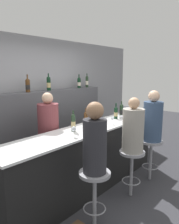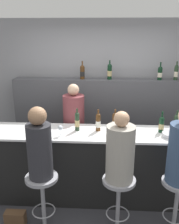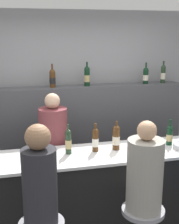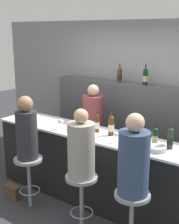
{
  "view_description": "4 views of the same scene",
  "coord_description": "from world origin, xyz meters",
  "px_view_note": "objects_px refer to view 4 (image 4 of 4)",
  "views": [
    {
      "loc": [
        -2.59,
        -1.91,
        1.95
      ],
      "look_at": [
        -0.05,
        0.23,
        1.32
      ],
      "focal_mm": 35.0,
      "sensor_mm": 36.0,
      "label": 1
    },
    {
      "loc": [
        0.07,
        -2.91,
        2.38
      ],
      "look_at": [
        -0.11,
        0.21,
        1.37
      ],
      "focal_mm": 40.0,
      "sensor_mm": 36.0,
      "label": 2
    },
    {
      "loc": [
        -0.8,
        -2.71,
        2.29
      ],
      "look_at": [
        -0.06,
        0.36,
        1.49
      ],
      "focal_mm": 50.0,
      "sensor_mm": 36.0,
      "label": 3
    },
    {
      "loc": [
        2.36,
        -3.06,
        2.43
      ],
      "look_at": [
        -0.03,
        0.22,
        1.36
      ],
      "focal_mm": 50.0,
      "sensor_mm": 36.0,
      "label": 4
    }
  ],
  "objects_px": {
    "handbag": "(13,192)",
    "guest_seated_right": "(134,160)",
    "wine_glass_1": "(116,136)",
    "bar_stool_left": "(29,169)",
    "bar_stool_right": "(132,206)",
    "wine_bottle_counter_1": "(97,123)",
    "bartender": "(93,138)",
    "wine_bottle_backbar_0": "(120,75)",
    "bar_stool_middle": "(81,188)",
    "wine_bottle_counter_4": "(170,138)",
    "wine_bottle_backbar_1": "(145,77)",
    "wine_bottle_counter_3": "(155,136)",
    "guest_seated_left": "(27,131)",
    "wine_bottle_counter_0": "(80,119)",
    "wine_glass_0": "(60,122)",
    "guest_seated_middle": "(81,148)",
    "wine_bottle_counter_2": "(111,125)",
    "metal_bowl": "(157,148)"
  },
  "relations": [
    {
      "from": "bar_stool_left",
      "to": "guest_seated_middle",
      "type": "height_order",
      "value": "guest_seated_middle"
    },
    {
      "from": "wine_bottle_counter_1",
      "to": "wine_glass_0",
      "type": "relative_size",
      "value": 2.09
    },
    {
      "from": "wine_glass_0",
      "to": "guest_seated_left",
      "type": "height_order",
      "value": "guest_seated_left"
    },
    {
      "from": "wine_bottle_counter_1",
      "to": "guest_seated_right",
      "type": "height_order",
      "value": "guest_seated_right"
    },
    {
      "from": "wine_bottle_counter_3",
      "to": "guest_seated_middle",
      "type": "relative_size",
      "value": 0.36
    },
    {
      "from": "wine_bottle_counter_1",
      "to": "bar_stool_left",
      "type": "xyz_separation_m",
      "value": [
        -0.65,
        -0.71,
        -0.6
      ]
    },
    {
      "from": "wine_glass_1",
      "to": "guest_seated_right",
      "type": "xyz_separation_m",
      "value": [
        0.51,
        -0.5,
        -0.02
      ]
    },
    {
      "from": "wine_bottle_counter_3",
      "to": "guest_seated_left",
      "type": "xyz_separation_m",
      "value": [
        -1.52,
        -0.71,
        -0.04
      ]
    },
    {
      "from": "bar_stool_middle",
      "to": "guest_seated_right",
      "type": "distance_m",
      "value": 0.88
    },
    {
      "from": "bar_stool_middle",
      "to": "bar_stool_right",
      "type": "relative_size",
      "value": 1.0
    },
    {
      "from": "wine_bottle_backbar_1",
      "to": "wine_glass_0",
      "type": "xyz_separation_m",
      "value": [
        -0.66,
        -1.31,
        -0.56
      ]
    },
    {
      "from": "wine_bottle_backbar_0",
      "to": "wine_glass_1",
      "type": "height_order",
      "value": "wine_bottle_backbar_0"
    },
    {
      "from": "wine_bottle_counter_2",
      "to": "wine_bottle_counter_3",
      "type": "xyz_separation_m",
      "value": [
        0.64,
        0.0,
        -0.02
      ]
    },
    {
      "from": "guest_seated_left",
      "to": "bar_stool_right",
      "type": "bearing_deg",
      "value": 0.0
    },
    {
      "from": "wine_bottle_counter_1",
      "to": "guest_seated_middle",
      "type": "relative_size",
      "value": 0.37
    },
    {
      "from": "guest_seated_right",
      "to": "handbag",
      "type": "height_order",
      "value": "guest_seated_right"
    },
    {
      "from": "guest_seated_left",
      "to": "metal_bowl",
      "type": "bearing_deg",
      "value": 18.82
    },
    {
      "from": "metal_bowl",
      "to": "bartender",
      "type": "height_order",
      "value": "bartender"
    },
    {
      "from": "handbag",
      "to": "guest_seated_right",
      "type": "bearing_deg",
      "value": 0.0
    },
    {
      "from": "wine_glass_0",
      "to": "bar_stool_left",
      "type": "height_order",
      "value": "wine_glass_0"
    },
    {
      "from": "guest_seated_left",
      "to": "bartender",
      "type": "height_order",
      "value": "bartender"
    },
    {
      "from": "wine_bottle_counter_4",
      "to": "wine_bottle_backbar_1",
      "type": "relative_size",
      "value": 0.96
    },
    {
      "from": "wine_bottle_backbar_0",
      "to": "guest_seated_left",
      "type": "distance_m",
      "value": 1.93
    },
    {
      "from": "wine_bottle_counter_3",
      "to": "guest_seated_middle",
      "type": "distance_m",
      "value": 0.93
    },
    {
      "from": "wine_bottle_counter_1",
      "to": "wine_bottle_backbar_0",
      "type": "distance_m",
      "value": 1.26
    },
    {
      "from": "wine_bottle_backbar_1",
      "to": "wine_glass_1",
      "type": "height_order",
      "value": "wine_bottle_backbar_1"
    },
    {
      "from": "wine_glass_0",
      "to": "guest_seated_right",
      "type": "xyz_separation_m",
      "value": [
        1.45,
        -0.5,
        -0.03
      ]
    },
    {
      "from": "metal_bowl",
      "to": "bar_stool_right",
      "type": "distance_m",
      "value": 0.74
    },
    {
      "from": "wine_bottle_counter_0",
      "to": "wine_glass_0",
      "type": "relative_size",
      "value": 2.15
    },
    {
      "from": "wine_bottle_counter_4",
      "to": "guest_seated_right",
      "type": "bearing_deg",
      "value": -98.66
    },
    {
      "from": "wine_bottle_counter_0",
      "to": "wine_bottle_counter_3",
      "type": "relative_size",
      "value": 1.07
    },
    {
      "from": "metal_bowl",
      "to": "wine_bottle_backbar_0",
      "type": "bearing_deg",
      "value": 135.39
    },
    {
      "from": "guest_seated_middle",
      "to": "bar_stool_right",
      "type": "height_order",
      "value": "guest_seated_middle"
    },
    {
      "from": "wine_bottle_counter_2",
      "to": "guest_seated_middle",
      "type": "xyz_separation_m",
      "value": [
        0.04,
        -0.71,
        -0.09
      ]
    },
    {
      "from": "wine_bottle_counter_0",
      "to": "wine_bottle_backbar_1",
      "type": "distance_m",
      "value": 1.31
    },
    {
      "from": "wine_bottle_counter_0",
      "to": "guest_seated_left",
      "type": "distance_m",
      "value": 0.79
    },
    {
      "from": "guest_seated_left",
      "to": "bartender",
      "type": "bearing_deg",
      "value": 77.69
    },
    {
      "from": "wine_bottle_backbar_0",
      "to": "handbag",
      "type": "xyz_separation_m",
      "value": [
        -0.72,
        -1.81,
        -1.6
      ]
    },
    {
      "from": "wine_bottle_counter_2",
      "to": "bar_stool_right",
      "type": "xyz_separation_m",
      "value": [
        0.73,
        -0.71,
        -0.61
      ]
    },
    {
      "from": "wine_bottle_backbar_0",
      "to": "bar_stool_middle",
      "type": "xyz_separation_m",
      "value": [
        0.58,
        -1.81,
        -1.12
      ]
    },
    {
      "from": "bar_stool_left",
      "to": "wine_bottle_counter_3",
      "type": "bearing_deg",
      "value": 24.91
    },
    {
      "from": "wine_bottle_counter_0",
      "to": "bartender",
      "type": "distance_m",
      "value": 0.65
    },
    {
      "from": "wine_bottle_counter_0",
      "to": "bar_stool_left",
      "type": "bearing_deg",
      "value": -116.93
    },
    {
      "from": "wine_bottle_counter_4",
      "to": "guest_seated_right",
      "type": "xyz_separation_m",
      "value": [
        -0.11,
        -0.71,
        -0.06
      ]
    },
    {
      "from": "wine_bottle_counter_1",
      "to": "bartender",
      "type": "bearing_deg",
      "value": 130.7
    },
    {
      "from": "metal_bowl",
      "to": "guest_seated_middle",
      "type": "bearing_deg",
      "value": -141.72
    },
    {
      "from": "bar_stool_left",
      "to": "bar_stool_right",
      "type": "height_order",
      "value": "same"
    },
    {
      "from": "wine_bottle_counter_1",
      "to": "bartender",
      "type": "relative_size",
      "value": 0.19
    },
    {
      "from": "bar_stool_middle",
      "to": "wine_bottle_counter_1",
      "type": "bearing_deg",
      "value": 110.64
    },
    {
      "from": "bar_stool_right",
      "to": "handbag",
      "type": "height_order",
      "value": "bar_stool_right"
    }
  ]
}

